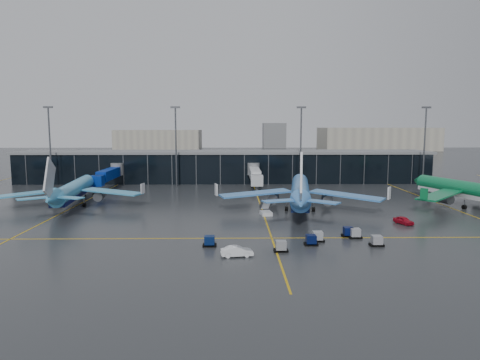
{
  "coord_description": "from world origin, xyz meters",
  "views": [
    {
      "loc": [
        3.41,
        -87.08,
        19.26
      ],
      "look_at": [
        5.0,
        18.0,
        6.0
      ],
      "focal_mm": 32.0,
      "sensor_mm": 36.0,
      "label": 1
    }
  ],
  "objects_px": {
    "airliner_aer_lingus": "(469,180)",
    "service_van_white": "(237,251)",
    "service_van_red": "(404,220)",
    "baggage_carts": "(315,239)",
    "mobile_airstair": "(266,212)",
    "airliner_arkefly": "(73,180)",
    "airliner_klm_near": "(300,180)"
  },
  "relations": [
    {
      "from": "airliner_klm_near",
      "to": "airliner_aer_lingus",
      "type": "bearing_deg",
      "value": 12.33
    },
    {
      "from": "airliner_aer_lingus",
      "to": "service_van_red",
      "type": "height_order",
      "value": "airliner_aer_lingus"
    },
    {
      "from": "baggage_carts",
      "to": "service_van_red",
      "type": "relative_size",
      "value": 6.7
    },
    {
      "from": "airliner_arkefly",
      "to": "service_van_white",
      "type": "height_order",
      "value": "airliner_arkefly"
    },
    {
      "from": "airliner_aer_lingus",
      "to": "service_van_white",
      "type": "bearing_deg",
      "value": -162.1
    },
    {
      "from": "airliner_aer_lingus",
      "to": "mobile_airstair",
      "type": "xyz_separation_m",
      "value": [
        -49.13,
        -8.99,
        -5.66
      ]
    },
    {
      "from": "airliner_aer_lingus",
      "to": "service_van_white",
      "type": "height_order",
      "value": "airliner_aer_lingus"
    },
    {
      "from": "airliner_arkefly",
      "to": "baggage_carts",
      "type": "relative_size",
      "value": 1.38
    },
    {
      "from": "service_van_white",
      "to": "mobile_airstair",
      "type": "bearing_deg",
      "value": -20.25
    },
    {
      "from": "airliner_aer_lingus",
      "to": "baggage_carts",
      "type": "relative_size",
      "value": 1.43
    },
    {
      "from": "airliner_arkefly",
      "to": "baggage_carts",
      "type": "bearing_deg",
      "value": -40.3
    },
    {
      "from": "airliner_aer_lingus",
      "to": "baggage_carts",
      "type": "height_order",
      "value": "airliner_aer_lingus"
    },
    {
      "from": "airliner_klm_near",
      "to": "baggage_carts",
      "type": "bearing_deg",
      "value": -85.26
    },
    {
      "from": "airliner_arkefly",
      "to": "mobile_airstair",
      "type": "bearing_deg",
      "value": -21.32
    },
    {
      "from": "airliner_aer_lingus",
      "to": "airliner_arkefly",
      "type": "bearing_deg",
      "value": 161.21
    },
    {
      "from": "airliner_klm_near",
      "to": "service_van_white",
      "type": "height_order",
      "value": "airliner_klm_near"
    },
    {
      "from": "service_van_red",
      "to": "service_van_white",
      "type": "bearing_deg",
      "value": -172.42
    },
    {
      "from": "mobile_airstair",
      "to": "service_van_red",
      "type": "height_order",
      "value": "mobile_airstair"
    },
    {
      "from": "airliner_klm_near",
      "to": "airliner_aer_lingus",
      "type": "relative_size",
      "value": 1.07
    },
    {
      "from": "service_van_red",
      "to": "airliner_aer_lingus",
      "type": "bearing_deg",
      "value": 14.4
    },
    {
      "from": "baggage_carts",
      "to": "service_van_red",
      "type": "distance_m",
      "value": 24.39
    },
    {
      "from": "airliner_arkefly",
      "to": "baggage_carts",
      "type": "xyz_separation_m",
      "value": [
        52.45,
        -34.9,
        -5.46
      ]
    },
    {
      "from": "airliner_aer_lingus",
      "to": "baggage_carts",
      "type": "distance_m",
      "value": 53.59
    },
    {
      "from": "airliner_arkefly",
      "to": "mobile_airstair",
      "type": "height_order",
      "value": "airliner_arkefly"
    },
    {
      "from": "mobile_airstair",
      "to": "airliner_aer_lingus",
      "type": "bearing_deg",
      "value": 1.24
    },
    {
      "from": "service_van_red",
      "to": "service_van_white",
      "type": "height_order",
      "value": "service_van_white"
    },
    {
      "from": "mobile_airstair",
      "to": "service_van_white",
      "type": "height_order",
      "value": "mobile_airstair"
    },
    {
      "from": "mobile_airstair",
      "to": "service_van_white",
      "type": "bearing_deg",
      "value": -111.57
    },
    {
      "from": "airliner_klm_near",
      "to": "service_van_red",
      "type": "relative_size",
      "value": 10.23
    },
    {
      "from": "airliner_klm_near",
      "to": "mobile_airstair",
      "type": "bearing_deg",
      "value": -134.27
    },
    {
      "from": "airliner_arkefly",
      "to": "airliner_klm_near",
      "type": "height_order",
      "value": "airliner_klm_near"
    },
    {
      "from": "airliner_klm_near",
      "to": "airliner_arkefly",
      "type": "bearing_deg",
      "value": -177.34
    }
  ]
}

